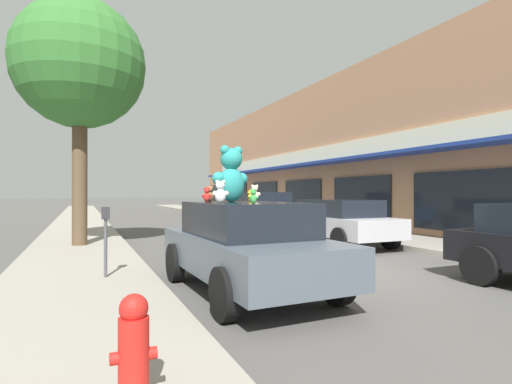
# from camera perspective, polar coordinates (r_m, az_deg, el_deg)

# --- Properties ---
(ground_plane) EXTENTS (260.00, 260.00, 0.00)m
(ground_plane) POSITION_cam_1_polar(r_m,az_deg,el_deg) (8.67, 11.81, -11.26)
(ground_plane) COLOR #514F4C
(sidewalk_near) EXTENTS (2.66, 90.00, 0.15)m
(sidewalk_near) POSITION_cam_1_polar(r_m,az_deg,el_deg) (7.12, -24.11, -13.11)
(sidewalk_near) COLOR gray
(sidewalk_near) RESTS_ON ground_plane
(sidewalk_far) EXTENTS (2.66, 90.00, 0.15)m
(sidewalk_far) POSITION_cam_1_polar(r_m,az_deg,el_deg) (12.22, 31.44, -7.64)
(sidewalk_far) COLOR gray
(sidewalk_far) RESTS_ON ground_plane
(storefront_row) EXTENTS (14.63, 40.26, 7.47)m
(storefront_row) POSITION_cam_1_polar(r_m,az_deg,el_deg) (24.66, 23.44, 4.66)
(storefront_row) COLOR tan
(storefront_row) RESTS_ON ground_plane
(plush_art_car) EXTENTS (2.10, 4.26, 1.51)m
(plush_art_car) POSITION_cam_1_polar(r_m,az_deg,el_deg) (6.80, -1.36, -7.44)
(plush_art_car) COLOR #4C5660
(plush_art_car) RESTS_ON ground_plane
(teddy_bear_giant) EXTENTS (0.75, 0.50, 0.98)m
(teddy_bear_giant) POSITION_cam_1_polar(r_m,az_deg,el_deg) (6.99, -3.57, 2.43)
(teddy_bear_giant) COLOR teal
(teddy_bear_giant) RESTS_ON plush_art_car
(teddy_bear_brown) EXTENTS (0.22, 0.14, 0.29)m
(teddy_bear_brown) POSITION_cam_1_polar(r_m,az_deg,el_deg) (7.38, -6.62, -0.28)
(teddy_bear_brown) COLOR olive
(teddy_bear_brown) RESTS_ON plush_art_car
(teddy_bear_green) EXTENTS (0.13, 0.17, 0.22)m
(teddy_bear_green) POSITION_cam_1_polar(r_m,az_deg,el_deg) (5.79, -0.35, -0.66)
(teddy_bear_green) COLOR green
(teddy_bear_green) RESTS_ON plush_art_car
(teddy_bear_red) EXTENTS (0.20, 0.13, 0.26)m
(teddy_bear_red) POSITION_cam_1_polar(r_m,az_deg,el_deg) (7.17, -7.04, -0.40)
(teddy_bear_red) COLOR red
(teddy_bear_red) RESTS_ON plush_art_car
(teddy_bear_white) EXTENTS (0.27, 0.23, 0.37)m
(teddy_bear_white) POSITION_cam_1_polar(r_m,az_deg,el_deg) (6.34, -5.11, 0.00)
(teddy_bear_white) COLOR white
(teddy_bear_white) RESTS_ON plush_art_car
(teddy_bear_yellow) EXTENTS (0.14, 0.16, 0.22)m
(teddy_bear_yellow) POSITION_cam_1_polar(r_m,az_deg,el_deg) (7.71, -0.85, -0.54)
(teddy_bear_yellow) COLOR yellow
(teddy_bear_yellow) RESTS_ON plush_art_car
(teddy_bear_cream) EXTENTS (0.24, 0.19, 0.33)m
(teddy_bear_cream) POSITION_cam_1_polar(r_m,az_deg,el_deg) (7.92, -0.20, -0.16)
(teddy_bear_cream) COLOR beige
(teddy_bear_cream) RESTS_ON plush_art_car
(parked_car_far_center) EXTENTS (1.99, 4.24, 1.46)m
(parked_car_far_center) POSITION_cam_1_polar(r_m,az_deg,el_deg) (12.96, 11.76, -4.01)
(parked_car_far_center) COLOR #B7B7BC
(parked_car_far_center) RESTS_ON ground_plane
(parked_car_far_right) EXTENTS (2.01, 4.04, 1.71)m
(parked_car_far_right) POSITION_cam_1_polar(r_m,az_deg,el_deg) (17.87, 1.18, -2.66)
(parked_car_far_right) COLOR #1E4793
(parked_car_far_right) RESTS_ON ground_plane
(street_tree) EXTENTS (3.76, 3.76, 7.19)m
(street_tree) POSITION_cam_1_polar(r_m,az_deg,el_deg) (13.32, -23.86, 16.22)
(street_tree) COLOR brown
(street_tree) RESTS_ON sidewalk_near
(fire_hydrant) EXTENTS (0.33, 0.22, 0.79)m
(fire_hydrant) POSITION_cam_1_polar(r_m,az_deg,el_deg) (3.23, -17.08, -20.56)
(fire_hydrant) COLOR red
(fire_hydrant) RESTS_ON sidewalk_near
(parking_meter) EXTENTS (0.14, 0.10, 1.27)m
(parking_meter) POSITION_cam_1_polar(r_m,az_deg,el_deg) (7.74, -20.69, -5.41)
(parking_meter) COLOR #4C4C51
(parking_meter) RESTS_ON sidewalk_near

